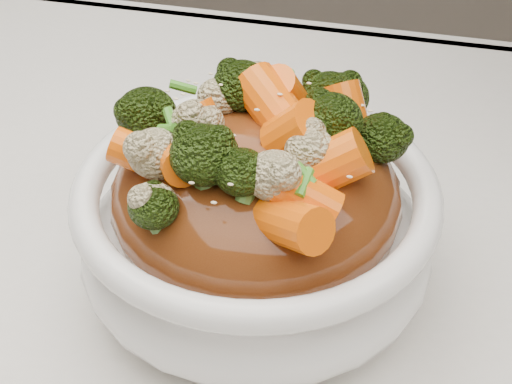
% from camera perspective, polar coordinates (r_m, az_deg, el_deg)
% --- Properties ---
extents(tablecloth, '(1.20, 0.80, 0.04)m').
position_cam_1_polar(tablecloth, '(0.50, -6.93, -10.06)').
color(tablecloth, white).
rests_on(tablecloth, dining_table).
extents(bowl, '(0.28, 0.28, 0.08)m').
position_cam_1_polar(bowl, '(0.47, -0.00, -3.03)').
color(bowl, white).
rests_on(bowl, tablecloth).
extents(sauce_base, '(0.22, 0.22, 0.09)m').
position_cam_1_polar(sauce_base, '(0.45, -0.00, -0.29)').
color(sauce_base, '#5C2A0F').
rests_on(sauce_base, bowl).
extents(carrots, '(0.22, 0.22, 0.05)m').
position_cam_1_polar(carrots, '(0.42, -0.00, 6.25)').
color(carrots, '#FF6508').
rests_on(carrots, sauce_base).
extents(broccoli, '(0.22, 0.22, 0.04)m').
position_cam_1_polar(broccoli, '(0.42, -0.00, 6.14)').
color(broccoli, black).
rests_on(broccoli, sauce_base).
extents(cauliflower, '(0.22, 0.22, 0.04)m').
position_cam_1_polar(cauliflower, '(0.42, -0.00, 5.91)').
color(cauliflower, beige).
rests_on(cauliflower, sauce_base).
extents(scallions, '(0.17, 0.17, 0.02)m').
position_cam_1_polar(scallions, '(0.42, -0.00, 6.37)').
color(scallions, '#3F8F21').
rests_on(scallions, sauce_base).
extents(sesame_seeds, '(0.20, 0.20, 0.01)m').
position_cam_1_polar(sesame_seeds, '(0.42, -0.00, 6.37)').
color(sesame_seeds, beige).
rests_on(sesame_seeds, sauce_base).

